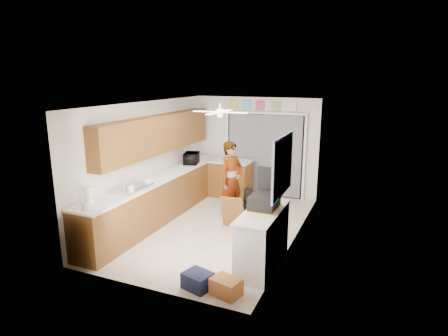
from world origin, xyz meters
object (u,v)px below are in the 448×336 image
(cup, at_px, (148,182))
(suitcase, at_px, (264,201))
(navy_crate, at_px, (198,280))
(dog, at_px, (248,199))
(cardboard_box, at_px, (226,287))
(microwave, at_px, (191,158))
(paper_towel_roll, at_px, (88,196))
(man, at_px, (231,180))

(cup, xyz_separation_m, suitcase, (2.51, -0.46, 0.07))
(navy_crate, relative_size, dog, 0.62)
(cup, distance_m, cardboard_box, 2.94)
(cardboard_box, xyz_separation_m, dog, (-0.87, 3.43, 0.13))
(cup, relative_size, dog, 0.18)
(navy_crate, distance_m, dog, 3.46)
(cup, relative_size, suitcase, 0.22)
(microwave, relative_size, paper_towel_roll, 1.65)
(microwave, height_order, cardboard_box, microwave)
(microwave, distance_m, cup, 1.92)
(microwave, relative_size, man, 0.29)
(man, bearing_deg, microwave, 84.36)
(man, bearing_deg, navy_crate, -145.75)
(dog, bearing_deg, microwave, 153.77)
(microwave, bearing_deg, suitcase, -150.15)
(cardboard_box, relative_size, man, 0.24)
(suitcase, relative_size, navy_crate, 1.37)
(dog, bearing_deg, navy_crate, -106.23)
(man, distance_m, dog, 0.88)
(navy_crate, xyz_separation_m, dog, (-0.42, 3.43, 0.13))
(cup, distance_m, paper_towel_roll, 1.41)
(microwave, height_order, navy_crate, microwave)
(microwave, bearing_deg, cup, 164.11)
(paper_towel_roll, bearing_deg, navy_crate, -5.35)
(microwave, distance_m, paper_towel_roll, 3.31)
(microwave, distance_m, navy_crate, 4.11)
(cardboard_box, bearing_deg, man, 110.44)
(paper_towel_roll, xyz_separation_m, cardboard_box, (2.54, -0.20, -0.96))
(suitcase, height_order, man, man)
(cup, bearing_deg, paper_towel_roll, -98.99)
(suitcase, height_order, navy_crate, suitcase)
(cardboard_box, height_order, navy_crate, cardboard_box)
(paper_towel_roll, distance_m, man, 3.02)
(suitcase, bearing_deg, navy_crate, -118.65)
(microwave, xyz_separation_m, paper_towel_roll, (-0.17, -3.31, 0.01))
(paper_towel_roll, bearing_deg, dog, 62.61)
(microwave, height_order, suitcase, microwave)
(cardboard_box, relative_size, navy_crate, 1.02)
(cup, distance_m, navy_crate, 2.61)
(cup, relative_size, navy_crate, 0.30)
(navy_crate, bearing_deg, microwave, 118.79)
(suitcase, xyz_separation_m, man, (-1.23, 1.68, -0.21))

